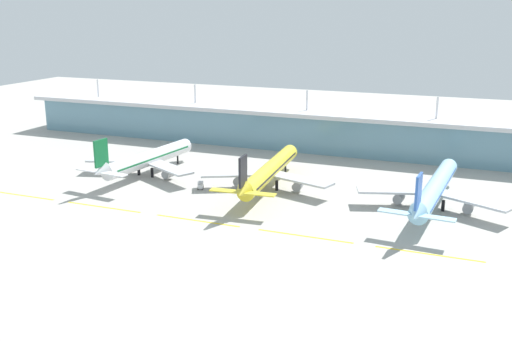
{
  "coord_description": "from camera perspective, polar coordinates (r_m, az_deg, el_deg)",
  "views": [
    {
      "loc": [
        75.69,
        -145.06,
        62.43
      ],
      "look_at": [
        1.78,
        40.87,
        7.0
      ],
      "focal_mm": 41.43,
      "sensor_mm": 36.0,
      "label": 1
    }
  ],
  "objects": [
    {
      "name": "airliner_middle",
      "position": [
        209.0,
        1.29,
        -0.05
      ],
      "size": [
        48.67,
        67.57,
        18.9
      ],
      "color": "yellow",
      "rests_on": "ground"
    },
    {
      "name": "airliner_near",
      "position": [
        229.39,
        -10.46,
        1.1
      ],
      "size": [
        48.5,
        59.02,
        18.9
      ],
      "color": "silver",
      "rests_on": "ground"
    },
    {
      "name": "terminal_building",
      "position": [
        273.75,
        5.22,
        4.2
      ],
      "size": [
        288.0,
        34.0,
        26.89
      ],
      "color": "#6693A8",
      "rests_on": "ground"
    },
    {
      "name": "ground_plane",
      "position": [
        175.13,
        -5.51,
        -5.47
      ],
      "size": [
        600.0,
        600.0,
        0.0
      ],
      "primitive_type": "plane",
      "color": "#A8A59E"
    },
    {
      "name": "baggage_cart",
      "position": [
        211.11,
        -5.38,
        -1.43
      ],
      "size": [
        3.13,
        4.01,
        2.48
      ],
      "color": "silver",
      "rests_on": "ground"
    },
    {
      "name": "taxiway_stripe_west",
      "position": [
        218.73,
        -21.75,
        -2.23
      ],
      "size": [
        28.0,
        0.7,
        0.04
      ],
      "primitive_type": "cube",
      "color": "yellow",
      "rests_on": "ground"
    },
    {
      "name": "taxiway_stripe_mid_east",
      "position": [
        168.3,
        4.73,
        -6.34
      ],
      "size": [
        28.0,
        0.7,
        0.04
      ],
      "primitive_type": "cube",
      "color": "yellow",
      "rests_on": "ground"
    },
    {
      "name": "taxiway_stripe_centre",
      "position": [
        180.33,
        -5.69,
        -4.84
      ],
      "size": [
        28.0,
        0.7,
        0.04
      ],
      "primitive_type": "cube",
      "color": "yellow",
      "rests_on": "ground"
    },
    {
      "name": "taxiway_stripe_mid_west",
      "position": [
        197.55,
        -14.51,
        -3.45
      ],
      "size": [
        28.0,
        0.7,
        0.04
      ],
      "primitive_type": "cube",
      "color": "yellow",
      "rests_on": "ground"
    },
    {
      "name": "taxiway_stripe_east",
      "position": [
        162.61,
        16.36,
        -7.75
      ],
      "size": [
        28.0,
        0.7,
        0.04
      ],
      "primitive_type": "cube",
      "color": "yellow",
      "rests_on": "ground"
    },
    {
      "name": "airliner_far",
      "position": [
        196.74,
        16.87,
        -1.73
      ],
      "size": [
        48.68,
        68.79,
        18.9
      ],
      "color": "#9ED1EA",
      "rests_on": "ground"
    }
  ]
}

